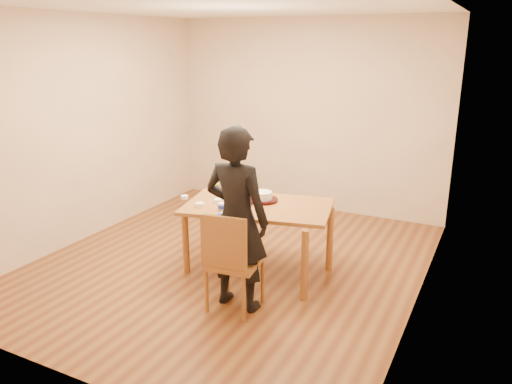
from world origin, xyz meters
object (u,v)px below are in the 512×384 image
at_px(dining_table, 258,206).
at_px(dining_chair, 235,262).
at_px(cake, 263,196).
at_px(person, 237,219).
at_px(cake_plate, 263,200).

xyz_separation_m(dining_table, dining_chair, (0.15, -0.78, -0.28)).
xyz_separation_m(cake, person, (0.17, -0.86, 0.04)).
distance_m(cake, person, 0.88).
distance_m(dining_table, dining_chair, 0.84).
xyz_separation_m(cake_plate, person, (0.17, -0.86, 0.09)).
distance_m(dining_chair, person, 0.40).
bearing_deg(cake, dining_chair, -79.70).
distance_m(dining_chair, cake_plate, 0.97).
relative_size(dining_table, cake, 7.12).
distance_m(dining_table, cake, 0.16).
bearing_deg(dining_table, cake_plate, 84.05).
bearing_deg(person, dining_table, -76.27).
bearing_deg(person, dining_chair, 92.12).
xyz_separation_m(dining_table, person, (0.15, -0.73, 0.12)).
bearing_deg(cake_plate, person, -79.17).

